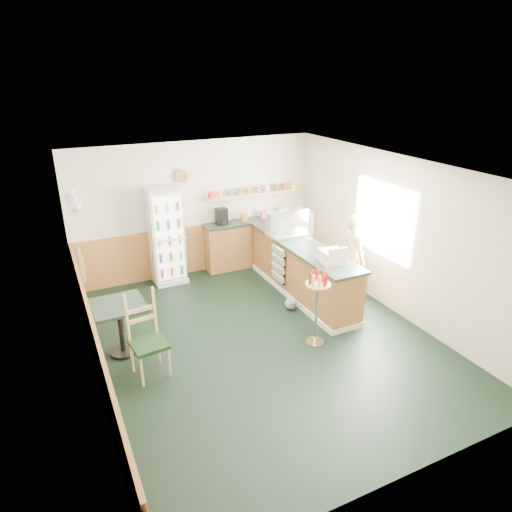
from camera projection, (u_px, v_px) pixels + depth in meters
ground at (263, 339)px, 7.22m from camera, size 6.00×6.00×0.00m
room_envelope at (230, 237)px, 7.16m from camera, size 5.04×6.02×2.72m
service_counter at (302, 272)px, 8.48m from camera, size 0.68×3.01×1.01m
back_counter at (254, 240)px, 9.82m from camera, size 2.24×0.42×1.69m
drinks_fridge at (167, 236)px, 8.85m from camera, size 0.63×0.53×1.91m
display_case at (289, 224)px, 8.62m from camera, size 0.83×0.43×0.47m
cash_register at (332, 256)px, 7.48m from camera, size 0.40×0.42×0.21m
shopkeeper at (353, 259)px, 8.14m from camera, size 0.47×0.60×1.65m
condiment_stand at (317, 297)px, 6.83m from camera, size 0.38×0.38×1.19m
newspaper_rack at (278, 264)px, 8.52m from camera, size 0.09×0.44×0.69m
cafe_table at (120, 319)px, 6.67m from camera, size 0.77×0.77×0.82m
cafe_chair at (146, 331)px, 6.24m from camera, size 0.51×0.51×1.22m
dog_doorstop at (291, 303)px, 8.07m from camera, size 0.20×0.26×0.25m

